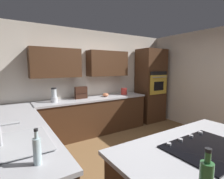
% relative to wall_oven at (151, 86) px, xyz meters
% --- Properties ---
extents(ground_plane, '(14.00, 14.00, 0.00)m').
position_rel_wall_oven_xyz_m(ground_plane, '(1.85, 1.72, -1.10)').
color(ground_plane, brown).
extents(wall_back, '(6.00, 0.44, 2.60)m').
position_rel_wall_oven_xyz_m(wall_back, '(1.92, -0.33, 0.31)').
color(wall_back, silver).
rests_on(wall_back, ground).
extents(wall_left, '(0.10, 4.00, 2.60)m').
position_rel_wall_oven_xyz_m(wall_left, '(-0.60, 1.42, 0.20)').
color(wall_left, silver).
rests_on(wall_left, ground).
extents(lower_cabinets_back, '(2.80, 0.60, 0.86)m').
position_rel_wall_oven_xyz_m(lower_cabinets_back, '(1.95, -0.00, -0.67)').
color(lower_cabinets_back, '#472B19').
rests_on(lower_cabinets_back, ground).
extents(countertop_back, '(2.84, 0.64, 0.04)m').
position_rel_wall_oven_xyz_m(countertop_back, '(1.95, -0.00, -0.22)').
color(countertop_back, '#B2B2B7').
rests_on(countertop_back, lower_cabinets_back).
extents(lower_cabinets_side, '(0.60, 2.90, 0.86)m').
position_rel_wall_oven_xyz_m(lower_cabinets_side, '(3.67, 1.17, -0.67)').
color(lower_cabinets_side, '#472B19').
rests_on(lower_cabinets_side, ground).
extents(countertop_side, '(0.64, 2.94, 0.04)m').
position_rel_wall_oven_xyz_m(countertop_side, '(3.67, 1.17, -0.22)').
color(countertop_side, '#B2B2B7').
rests_on(countertop_side, lower_cabinets_side).
extents(island_top, '(1.77, 1.05, 0.04)m').
position_rel_wall_oven_xyz_m(island_top, '(2.23, 2.95, -0.22)').
color(island_top, '#B2B2B7').
rests_on(island_top, island_base).
extents(wall_oven, '(0.80, 0.66, 2.19)m').
position_rel_wall_oven_xyz_m(wall_oven, '(0.00, 0.00, 0.00)').
color(wall_oven, '#472B19').
rests_on(wall_oven, ground).
extents(sink_unit, '(0.46, 0.70, 0.23)m').
position_rel_wall_oven_xyz_m(sink_unit, '(3.68, 1.89, -0.18)').
color(sink_unit, '#515456').
rests_on(sink_unit, countertop_side).
extents(cooktop, '(0.76, 0.56, 0.03)m').
position_rel_wall_oven_xyz_m(cooktop, '(2.23, 2.95, -0.19)').
color(cooktop, black).
rests_on(cooktop, island_top).
extents(blender, '(0.15, 0.15, 0.31)m').
position_rel_wall_oven_xyz_m(blender, '(2.90, -0.03, -0.06)').
color(blender, silver).
rests_on(blender, countertop_back).
extents(mixing_bowl, '(0.16, 0.16, 0.09)m').
position_rel_wall_oven_xyz_m(mixing_bowl, '(1.60, -0.03, -0.15)').
color(mixing_bowl, '#CC724C').
rests_on(mixing_bowl, countertop_back).
extents(spice_rack, '(0.30, 0.11, 0.29)m').
position_rel_wall_oven_xyz_m(spice_rack, '(2.25, -0.08, -0.05)').
color(spice_rack, '#381E14').
rests_on(spice_rack, countertop_back).
extents(kettle, '(0.16, 0.16, 0.18)m').
position_rel_wall_oven_xyz_m(kettle, '(1.00, -0.03, -0.10)').
color(kettle, red).
rests_on(kettle, countertop_back).
extents(dish_soap_bottle, '(0.06, 0.06, 0.29)m').
position_rel_wall_oven_xyz_m(dish_soap_bottle, '(3.62, 2.37, -0.08)').
color(dish_soap_bottle, silver).
rests_on(dish_soap_bottle, countertop_side).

